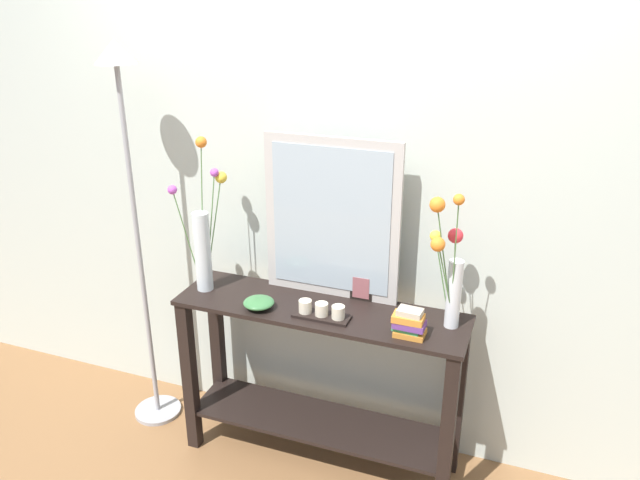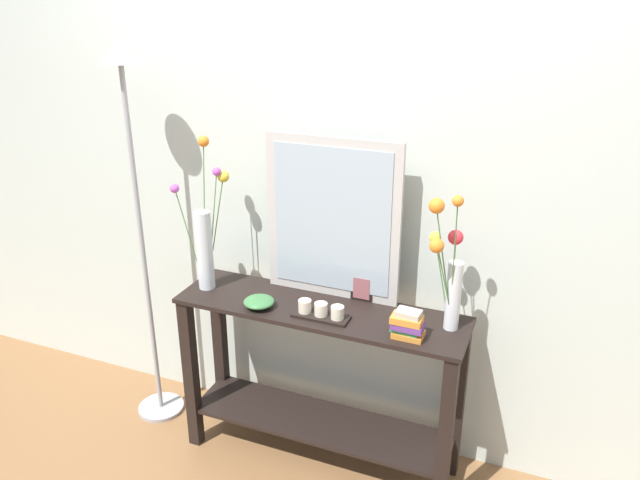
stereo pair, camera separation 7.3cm
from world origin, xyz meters
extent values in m
cube|color=brown|center=(0.00, 0.00, -0.01)|extent=(7.00, 6.00, 0.02)
cube|color=beige|center=(0.00, 0.29, 1.35)|extent=(6.40, 0.08, 2.70)
cube|color=black|center=(0.00, 0.00, 0.80)|extent=(1.29, 0.35, 0.02)
cube|color=black|center=(0.00, 0.00, 0.20)|extent=(1.23, 0.31, 0.02)
cube|color=black|center=(-0.61, -0.14, 0.40)|extent=(0.06, 0.06, 0.79)
cube|color=black|center=(0.61, -0.14, 0.40)|extent=(0.06, 0.06, 0.79)
cube|color=black|center=(-0.61, 0.14, 0.40)|extent=(0.06, 0.06, 0.79)
cube|color=black|center=(0.61, 0.14, 0.40)|extent=(0.06, 0.06, 0.79)
cube|color=#B7B2AD|center=(0.00, 0.14, 1.17)|extent=(0.61, 0.03, 0.73)
cube|color=#9EADB7|center=(0.00, 0.13, 1.17)|extent=(0.53, 0.00, 0.65)
cylinder|color=silver|center=(-0.56, -0.01, 1.00)|extent=(0.08, 0.08, 0.37)
cylinder|color=#4C753D|center=(-0.54, 0.03, 1.09)|extent=(0.03, 0.09, 0.52)
sphere|color=#B24CB7|center=(-0.52, 0.07, 1.35)|extent=(0.04, 0.04, 0.04)
cylinder|color=#4C753D|center=(-0.53, 0.04, 1.08)|extent=(0.05, 0.11, 0.49)
sphere|color=yellow|center=(-0.51, 0.10, 1.32)|extent=(0.05, 0.05, 0.05)
cylinder|color=#4C753D|center=(-0.62, -0.03, 1.06)|extent=(0.09, 0.04, 0.46)
sphere|color=#B24CB7|center=(-0.67, -0.05, 1.29)|extent=(0.04, 0.04, 0.04)
cylinder|color=#4C753D|center=(-0.57, 0.02, 1.16)|extent=(0.01, 0.06, 0.66)
sphere|color=orange|center=(-0.56, 0.05, 1.49)|extent=(0.05, 0.05, 0.05)
cylinder|color=silver|center=(0.56, 0.05, 0.96)|extent=(0.06, 0.06, 0.29)
cylinder|color=#4C753D|center=(0.52, 0.01, 1.09)|extent=(0.10, 0.04, 0.52)
sphere|color=orange|center=(0.47, 0.00, 1.34)|extent=(0.06, 0.06, 0.06)
cylinder|color=#4C753D|center=(0.53, 0.00, 1.02)|extent=(0.08, 0.09, 0.37)
sphere|color=orange|center=(0.50, -0.05, 1.20)|extent=(0.06, 0.06, 0.06)
cylinder|color=#4C753D|center=(0.56, 0.01, 1.11)|extent=(0.01, 0.07, 0.55)
sphere|color=orange|center=(0.56, -0.02, 1.38)|extent=(0.04, 0.04, 0.04)
cylinder|color=#4C753D|center=(0.55, 0.08, 1.01)|extent=(0.03, 0.06, 0.35)
sphere|color=red|center=(0.54, 0.11, 1.18)|extent=(0.06, 0.06, 0.06)
cylinder|color=#4C753D|center=(0.51, 0.05, 1.01)|extent=(0.09, 0.01, 0.37)
sphere|color=yellow|center=(0.47, 0.05, 1.20)|extent=(0.05, 0.05, 0.05)
cube|color=black|center=(0.04, -0.08, 0.82)|extent=(0.24, 0.09, 0.01)
cylinder|color=beige|center=(-0.04, -0.08, 0.85)|extent=(0.06, 0.06, 0.05)
cylinder|color=beige|center=(0.04, -0.08, 0.85)|extent=(0.06, 0.06, 0.05)
cylinder|color=beige|center=(0.11, -0.08, 0.85)|extent=(0.06, 0.06, 0.05)
cube|color=black|center=(0.15, 0.13, 0.87)|extent=(0.10, 0.01, 0.12)
cube|color=#925155|center=(0.15, 0.13, 0.87)|extent=(0.08, 0.00, 0.10)
cylinder|color=#38703D|center=(-0.25, -0.09, 0.82)|extent=(0.05, 0.05, 0.01)
ellipsoid|color=#38703D|center=(-0.25, -0.09, 0.84)|extent=(0.14, 0.14, 0.04)
cube|color=orange|center=(0.42, -0.09, 0.82)|extent=(0.12, 0.09, 0.02)
cube|color=#388E56|center=(0.40, -0.09, 0.84)|extent=(0.12, 0.08, 0.02)
cube|color=#663884|center=(0.41, -0.10, 0.87)|extent=(0.13, 0.08, 0.03)
cube|color=orange|center=(0.41, -0.10, 0.89)|extent=(0.12, 0.08, 0.03)
cube|color=#B2A893|center=(0.41, -0.09, 0.92)|extent=(0.10, 0.07, 0.02)
cylinder|color=#9E9EA3|center=(-0.92, 0.01, 0.01)|extent=(0.24, 0.24, 0.02)
cylinder|color=#9E9EA3|center=(-0.92, 0.01, 0.91)|extent=(0.02, 0.02, 1.78)
cone|color=beige|center=(-0.92, 0.01, 1.85)|extent=(0.18, 0.18, 0.10)
camera|label=1|loc=(0.84, -2.26, 2.13)|focal=35.26mm
camera|label=2|loc=(0.91, -2.23, 2.13)|focal=35.26mm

